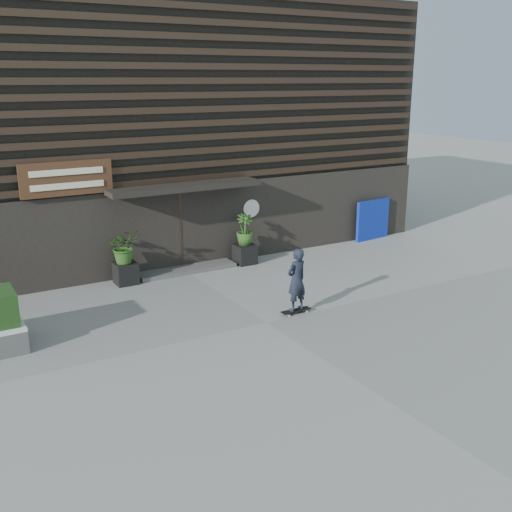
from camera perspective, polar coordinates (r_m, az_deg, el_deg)
ground at (r=14.43m, az=0.94°, el=-6.23°), size 80.00×80.00×0.00m
entrance_step at (r=18.26m, az=-6.56°, el=-1.23°), size 3.00×0.80×0.12m
planter_pot_left at (r=17.37m, az=-12.05°, el=-1.58°), size 0.60×0.60×0.60m
bamboo_left at (r=17.15m, az=-12.20°, el=0.90°), size 0.86×0.75×0.96m
planter_pot_right at (r=18.83m, az=-1.05°, el=0.18°), size 0.60×0.60×0.60m
bamboo_right at (r=18.63m, az=-1.06°, el=2.49°), size 0.54×0.54×0.96m
blue_tarp at (r=21.98m, az=10.83°, el=3.34°), size 1.51×0.29×1.41m
building at (r=22.49m, az=-12.58°, el=12.01°), size 18.00×11.00×8.00m
skateboarder at (r=14.69m, az=3.80°, el=-2.26°), size 0.78×0.47×1.64m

